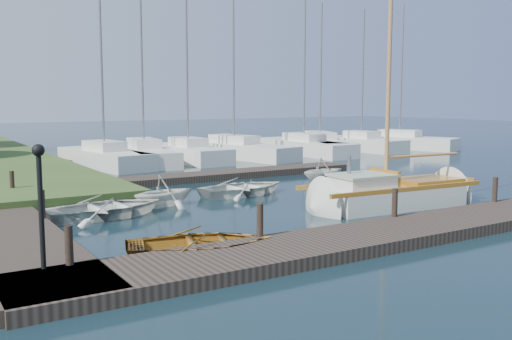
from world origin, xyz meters
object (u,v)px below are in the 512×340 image
tender_d (323,168)px  tender_b (164,189)px  mooring_post_3 (495,189)px  dinghy (201,239)px  lamp_post (40,189)px  marina_boat_4 (304,146)px  marina_boat_7 (399,141)px  marina_boat_3 (234,148)px  marina_boat_1 (144,153)px  mooring_post_4 (42,204)px  sailboat (394,196)px  tender_a (105,205)px  mooring_post_0 (69,245)px  marina_boat_2 (188,151)px  tender_c (243,185)px  mooring_post_2 (395,202)px  marina_boat_6 (361,143)px  marina_boat_5 (320,144)px  marina_boat_0 (105,156)px  mooring_post_5 (12,182)px  mooring_post_1 (260,220)px

tender_d → tender_b: bearing=98.0°
mooring_post_3 → dinghy: mooring_post_3 is taller
lamp_post → marina_boat_4: bearing=42.9°
tender_b → tender_d: size_ratio=1.00×
marina_boat_7 → marina_boat_3: bearing=67.6°
dinghy → marina_boat_1: 19.99m
mooring_post_4 → marina_boat_4: (19.42, 13.95, -0.13)m
sailboat → tender_a: 9.43m
mooring_post_3 → marina_boat_4: size_ratio=0.07×
mooring_post_0 → dinghy: 3.10m
mooring_post_0 → tender_d: (13.00, 8.21, -0.11)m
tender_b → dinghy: bearing=156.2°
marina_boat_2 → marina_boat_3: (3.42, 0.59, -0.01)m
tender_a → tender_c: size_ratio=1.04×
marina_boat_4 → marina_boat_2: bearing=90.1°
sailboat → tender_c: 5.66m
mooring_post_2 → marina_boat_3: size_ratio=0.06×
marina_boat_6 → marina_boat_4: bearing=86.9°
mooring_post_4 → marina_boat_5: 26.13m
dinghy → marina_boat_0: (3.42, 18.46, 0.21)m
mooring_post_0 → marina_boat_7: marina_boat_7 is taller
sailboat → tender_d: 6.21m
marina_boat_3 → marina_boat_4: size_ratio=1.11×
tender_b → tender_d: (8.29, 1.80, 0.00)m
sailboat → tender_a: size_ratio=2.68×
marina_boat_0 → marina_boat_2: 5.02m
mooring_post_0 → marina_boat_5: marina_boat_5 is taller
marina_boat_1 → marina_boat_4: bearing=-84.4°
mooring_post_3 → sailboat: 3.19m
mooring_post_0 → marina_boat_2: (11.51, 18.96, -0.12)m
lamp_post → marina_boat_3: bearing=51.7°
tender_d → marina_boat_1: (-4.05, 11.19, -0.02)m
mooring_post_2 → marina_boat_2: marina_boat_2 is taller
lamp_post → marina_boat_5: bearing=41.4°
mooring_post_5 → tender_d: tender_d is taller
mooring_post_2 → dinghy: (-5.93, 0.30, -0.34)m
sailboat → tender_c: bearing=127.1°
tender_b → marina_boat_0: size_ratio=0.22×
tender_c → marina_boat_2: 12.42m
mooring_post_2 → marina_boat_6: bearing=49.8°
tender_d → marina_boat_6: 16.09m
mooring_post_4 → marina_boat_6: 28.19m
marina_boat_0 → mooring_post_4: bearing=147.8°
mooring_post_1 → tender_a: mooring_post_1 is taller
mooring_post_2 → marina_boat_3: marina_boat_3 is taller
sailboat → marina_boat_2: 16.71m
mooring_post_1 → marina_boat_3: bearing=61.9°
mooring_post_2 → mooring_post_3: (4.50, 0.00, 0.00)m
tender_c → marina_boat_6: bearing=-59.0°
mooring_post_1 → marina_boat_2: 20.21m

